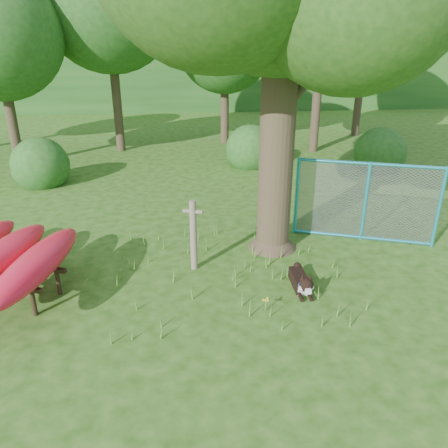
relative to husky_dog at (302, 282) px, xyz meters
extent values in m
plane|color=#20490E|center=(-1.54, -0.25, -0.17)|extent=(80.00, 80.00, 0.00)
cylinder|color=#362B1D|center=(-0.16, 1.87, 2.64)|extent=(0.89, 0.89, 5.63)
cone|color=#362B1D|center=(-0.16, 1.87, 0.11)|extent=(1.33, 1.33, 0.56)
cylinder|color=#362B1D|center=(0.49, 2.05, 3.43)|extent=(1.41, 1.09, 1.20)
cylinder|color=#362B1D|center=(-0.76, 1.93, 3.88)|extent=(1.33, 0.50, 1.15)
cylinder|color=#685D4E|center=(-1.94, 1.06, 0.56)|extent=(0.17, 0.17, 1.47)
cylinder|color=#685D4E|center=(-1.94, 1.06, 1.07)|extent=(0.40, 0.20, 0.08)
cylinder|color=black|center=(-4.68, -0.30, 0.07)|extent=(0.10, 0.10, 0.49)
cylinder|color=black|center=(-4.42, 0.34, 0.07)|extent=(0.10, 0.10, 0.49)
ellipsoid|color=red|center=(-4.64, 0.06, 0.61)|extent=(1.27, 3.00, 0.47)
cube|color=black|center=(0.00, 0.17, -0.06)|extent=(0.27, 0.69, 0.23)
cube|color=silver|center=(0.00, -0.13, -0.07)|extent=(0.22, 0.14, 0.21)
sphere|color=black|center=(-0.01, -0.30, 0.12)|extent=(0.25, 0.25, 0.25)
cube|color=silver|center=(-0.01, -0.42, 0.08)|extent=(0.10, 0.14, 0.09)
sphere|color=silver|center=(-0.09, -0.32, 0.08)|extent=(0.12, 0.12, 0.12)
sphere|color=silver|center=(0.07, -0.32, 0.08)|extent=(0.12, 0.12, 0.12)
cone|color=black|center=(-0.08, -0.26, 0.26)|extent=(0.11, 0.12, 0.12)
cone|color=black|center=(0.06, -0.26, 0.26)|extent=(0.11, 0.12, 0.12)
cylinder|color=black|center=(-0.10, -0.27, -0.12)|extent=(0.07, 0.29, 0.07)
cylinder|color=black|center=(0.08, -0.27, -0.12)|extent=(0.07, 0.29, 0.07)
sphere|color=black|center=(0.06, 0.54, 0.04)|extent=(0.16, 0.16, 0.16)
torus|color=#1A3AC3|center=(-0.01, -0.22, 0.06)|extent=(0.25, 0.08, 0.25)
cylinder|color=#279DB7|center=(0.54, 2.60, 0.75)|extent=(0.11, 0.11, 1.85)
cylinder|color=#279DB7|center=(1.99, 2.06, 0.75)|extent=(0.11, 0.11, 1.85)
cylinder|color=#279DB7|center=(3.43, 1.52, 0.75)|extent=(0.11, 0.11, 1.85)
cylinder|color=#279DB7|center=(1.99, 2.06, 1.63)|extent=(2.91, 1.15, 0.07)
cylinder|color=#279DB7|center=(1.99, 2.06, -0.12)|extent=(2.91, 1.15, 0.07)
plane|color=gray|center=(1.99, 2.06, 0.75)|extent=(2.88, 1.08, 3.08)
cylinder|color=#55892D|center=(-0.79, -0.58, -0.07)|extent=(0.02, 0.02, 0.21)
sphere|color=yellow|center=(-0.79, -0.58, 0.04)|extent=(0.04, 0.04, 0.04)
sphere|color=yellow|center=(-0.75, -0.55, 0.05)|extent=(0.04, 0.04, 0.04)
sphere|color=yellow|center=(-0.83, -0.56, 0.03)|extent=(0.04, 0.04, 0.04)
sphere|color=yellow|center=(-0.76, -0.60, 0.04)|extent=(0.04, 0.04, 0.04)
sphere|color=yellow|center=(-0.80, -0.61, 0.05)|extent=(0.04, 0.04, 0.04)
cylinder|color=#362B1D|center=(-8.04, 9.75, 1.93)|extent=(0.36, 0.36, 4.20)
cylinder|color=#362B1D|center=(-4.54, 11.75, 2.45)|extent=(0.36, 0.36, 5.25)
sphere|color=#1D511A|center=(-4.54, 11.75, 5.45)|extent=(5.20, 5.20, 5.20)
cylinder|color=#362B1D|center=(-0.04, 12.75, 1.75)|extent=(0.36, 0.36, 3.85)
sphere|color=#1D511A|center=(-0.04, 12.75, 3.95)|extent=(4.00, 4.00, 4.00)
cylinder|color=#362B1D|center=(3.46, 10.75, 2.21)|extent=(0.36, 0.36, 4.76)
sphere|color=#1D511A|center=(3.46, 10.75, 4.93)|extent=(4.80, 4.80, 4.80)
cylinder|color=#362B1D|center=(6.46, 13.75, 2.28)|extent=(0.36, 0.36, 4.90)
sphere|color=#1D511A|center=(6.46, 13.75, 5.08)|extent=(4.60, 4.60, 4.60)
sphere|color=#1D511A|center=(-6.54, 7.25, -0.17)|extent=(1.80, 1.80, 1.80)
sphere|color=#1D511A|center=(4.96, 7.75, -0.17)|extent=(1.80, 1.80, 1.80)
sphere|color=#1D511A|center=(0.46, 8.75, -0.17)|extent=(1.80, 1.80, 1.80)
cube|color=#1D511A|center=(-1.54, 27.75, 2.83)|extent=(80.00, 12.00, 6.00)
camera|label=1|loc=(-2.17, -6.80, 4.12)|focal=35.00mm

